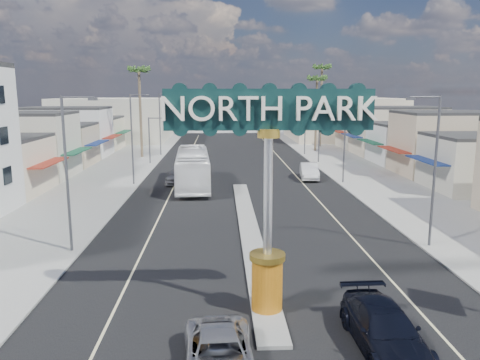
{
  "coord_description": "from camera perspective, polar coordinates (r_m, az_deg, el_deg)",
  "views": [
    {
      "loc": [
        -1.92,
        -16.38,
        9.19
      ],
      "look_at": [
        -0.74,
        11.15,
        3.99
      ],
      "focal_mm": 35.0,
      "sensor_mm": 36.0,
      "label": 1
    }
  ],
  "objects": [
    {
      "name": "gateway_sign",
      "position": [
        18.75,
        3.47,
        0.66
      ],
      "size": [
        8.2,
        1.5,
        9.15
      ],
      "color": "#BD610E",
      "rests_on": "median_island"
    },
    {
      "name": "suv_right",
      "position": [
        18.45,
        17.18,
        -16.94
      ],
      "size": [
        2.32,
        5.42,
        1.56
      ],
      "primitive_type": "imported",
      "rotation": [
        0.0,
        0.0,
        0.03
      ],
      "color": "black",
      "rests_on": "ground"
    },
    {
      "name": "traffic_signal_left",
      "position": [
        61.01,
        -9.34,
        5.93
      ],
      "size": [
        5.09,
        0.45,
        6.0
      ],
      "color": "#47474C",
      "rests_on": "ground"
    },
    {
      "name": "streetlight_l_mid",
      "position": [
        47.34,
        -12.86,
        5.43
      ],
      "size": [
        2.03,
        0.22,
        9.0
      ],
      "color": "#47474C",
      "rests_on": "ground"
    },
    {
      "name": "suv_left",
      "position": [
        16.27,
        -2.53,
        -20.77
      ],
      "size": [
        2.59,
        5.14,
        1.39
      ],
      "primitive_type": "imported",
      "rotation": [
        0.0,
        0.0,
        0.06
      ],
      "color": "#A7A7AC",
      "rests_on": "ground"
    },
    {
      "name": "ground",
      "position": [
        47.32,
        -0.08,
        -0.5
      ],
      "size": [
        160.0,
        160.0,
        0.0
      ],
      "primitive_type": "plane",
      "color": "gray",
      "rests_on": "ground"
    },
    {
      "name": "city_bus",
      "position": [
        46.1,
        -5.79,
        1.45
      ],
      "size": [
        3.79,
        13.25,
        3.65
      ],
      "primitive_type": "imported",
      "rotation": [
        0.0,
        0.0,
        0.06
      ],
      "color": "white",
      "rests_on": "ground"
    },
    {
      "name": "streetlight_r_mid",
      "position": [
        48.18,
        12.47,
        5.53
      ],
      "size": [
        2.03,
        0.22,
        9.0
      ],
      "color": "#47474C",
      "rests_on": "ground"
    },
    {
      "name": "streetlight_r_near",
      "position": [
        29.42,
        22.41,
        1.83
      ],
      "size": [
        2.03,
        0.22,
        9.0
      ],
      "color": "#47474C",
      "rests_on": "ground"
    },
    {
      "name": "palm_left_far",
      "position": [
        67.34,
        -12.22,
        12.42
      ],
      "size": [
        2.6,
        2.6,
        13.1
      ],
      "color": "brown",
      "rests_on": "ground"
    },
    {
      "name": "road",
      "position": [
        47.32,
        -0.08,
        -0.5
      ],
      "size": [
        20.0,
        120.0,
        0.01
      ],
      "primitive_type": "cube",
      "color": "black",
      "rests_on": "ground"
    },
    {
      "name": "backdrop_far_left",
      "position": [
        93.71,
        -14.95,
        7.16
      ],
      "size": [
        20.0,
        20.0,
        8.0
      ],
      "primitive_type": "cube",
      "color": "#B7B29E",
      "rests_on": "ground"
    },
    {
      "name": "car_parked_right",
      "position": [
        50.58,
        8.44,
        1.08
      ],
      "size": [
        2.33,
        5.28,
        1.69
      ],
      "primitive_type": "imported",
      "rotation": [
        0.0,
        0.0,
        -0.11
      ],
      "color": "silver",
      "rests_on": "ground"
    },
    {
      "name": "storefront_row_right",
      "position": [
        65.09,
        21.09,
        4.52
      ],
      "size": [
        12.0,
        42.0,
        6.0
      ],
      "primitive_type": "cube",
      "color": "#B7B29E",
      "rests_on": "ground"
    },
    {
      "name": "palm_right_far",
      "position": [
        80.25,
        9.97,
        12.82
      ],
      "size": [
        2.6,
        2.6,
        14.1
      ],
      "color": "brown",
      "rests_on": "ground"
    },
    {
      "name": "traffic_signal_right",
      "position": [
        61.59,
        7.98,
        6.01
      ],
      "size": [
        5.09,
        0.45,
        6.0
      ],
      "color": "#47474C",
      "rests_on": "ground"
    },
    {
      "name": "sidewalk_left",
      "position": [
        48.79,
        -16.74,
        -0.55
      ],
      "size": [
        8.0,
        120.0,
        0.12
      ],
      "primitive_type": "cube",
      "color": "gray",
      "rests_on": "ground"
    },
    {
      "name": "palm_right_mid",
      "position": [
        73.92,
        9.38,
        11.65
      ],
      "size": [
        2.6,
        2.6,
        12.1
      ],
      "color": "brown",
      "rests_on": "ground"
    },
    {
      "name": "backdrop_far_right",
      "position": [
        94.6,
        12.29,
        7.3
      ],
      "size": [
        20.0,
        20.0,
        8.0
      ],
      "primitive_type": "cube",
      "color": "beige",
      "rests_on": "ground"
    },
    {
      "name": "streetlight_r_far",
      "position": [
        69.61,
        7.83,
        7.2
      ],
      "size": [
        2.03,
        0.22,
        9.0
      ],
      "color": "#47474C",
      "rests_on": "ground"
    },
    {
      "name": "sidewalk_right",
      "position": [
        49.88,
        16.2,
        -0.28
      ],
      "size": [
        8.0,
        120.0,
        0.12
      ],
      "primitive_type": "cube",
      "color": "gray",
      "rests_on": "ground"
    },
    {
      "name": "storefront_row_left",
      "position": [
        63.65,
        -22.81,
        4.28
      ],
      "size": [
        12.0,
        42.0,
        6.0
      ],
      "primitive_type": "cube",
      "color": "beige",
      "rests_on": "ground"
    },
    {
      "name": "streetlight_l_far",
      "position": [
        69.03,
        -9.61,
        7.12
      ],
      "size": [
        2.03,
        0.22,
        9.0
      ],
      "color": "#47474C",
      "rests_on": "ground"
    },
    {
      "name": "streetlight_l_near",
      "position": [
        28.02,
        -20.11,
        1.58
      ],
      "size": [
        2.03,
        0.22,
        9.0
      ],
      "color": "#47474C",
      "rests_on": "ground"
    },
    {
      "name": "car_parked_left",
      "position": [
        48.1,
        -7.51,
        0.61
      ],
      "size": [
        2.61,
        5.2,
        1.7
      ],
      "primitive_type": "imported",
      "rotation": [
        0.0,
        0.0,
        -0.13
      ],
      "color": "slate",
      "rests_on": "ground"
    },
    {
      "name": "median_island",
      "position": [
        31.78,
        1.12,
        -5.97
      ],
      "size": [
        1.3,
        30.0,
        0.16
      ],
      "primitive_type": "cube",
      "color": "gray",
      "rests_on": "ground"
    }
  ]
}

